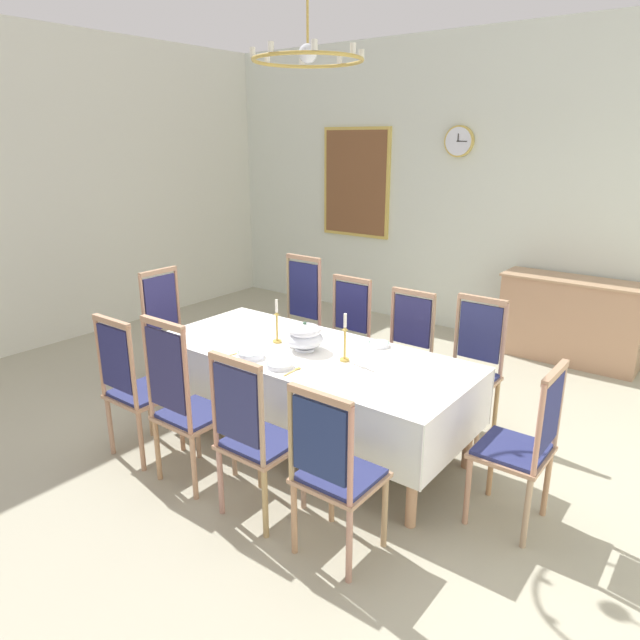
% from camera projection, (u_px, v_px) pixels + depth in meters
% --- Properties ---
extents(ground, '(7.64, 6.63, 0.04)m').
position_uv_depth(ground, '(312.00, 443.00, 4.54)').
color(ground, '#A9A48C').
extents(back_wall, '(7.64, 0.08, 3.46)m').
position_uv_depth(back_wall, '(492.00, 190.00, 6.56)').
color(back_wall, silver).
rests_on(back_wall, ground).
extents(left_wall, '(0.08, 6.63, 3.46)m').
position_uv_depth(left_wall, '(34.00, 192.00, 6.25)').
color(left_wall, silver).
rests_on(left_wall, ground).
extents(dining_table, '(2.45, 1.03, 0.77)m').
position_uv_depth(dining_table, '(310.00, 361.00, 4.31)').
color(dining_table, tan).
rests_on(dining_table, ground).
extents(tablecloth, '(2.47, 1.05, 0.43)m').
position_uv_depth(tablecloth, '(310.00, 366.00, 4.32)').
color(tablecloth, white).
rests_on(tablecloth, dining_table).
extents(chair_south_a, '(0.44, 0.42, 1.11)m').
position_uv_depth(chair_south_a, '(134.00, 386.00, 4.17)').
color(chair_south_a, tan).
rests_on(chair_south_a, ground).
extents(chair_north_a, '(0.44, 0.42, 1.22)m').
position_uv_depth(chair_north_a, '(296.00, 320.00, 5.56)').
color(chair_north_a, tan).
rests_on(chair_north_a, ground).
extents(chair_south_b, '(0.44, 0.42, 1.21)m').
position_uv_depth(chair_south_b, '(184.00, 402.00, 3.82)').
color(chair_south_b, tan).
rests_on(chair_south_b, ground).
extents(chair_north_b, '(0.44, 0.42, 1.10)m').
position_uv_depth(chair_north_b, '(343.00, 336.00, 5.24)').
color(chair_north_b, tan).
rests_on(chair_north_b, ground).
extents(chair_south_c, '(0.44, 0.42, 1.11)m').
position_uv_depth(chair_south_c, '(253.00, 435.00, 3.47)').
color(chair_south_c, tan).
rests_on(chair_south_c, ground).
extents(chair_north_c, '(0.44, 0.42, 1.07)m').
position_uv_depth(chair_north_c, '(404.00, 351.00, 4.87)').
color(chair_north_c, tan).
rests_on(chair_north_c, ground).
extents(chair_south_d, '(0.44, 0.42, 1.07)m').
position_uv_depth(chair_south_d, '(334.00, 470.00, 3.13)').
color(chair_south_d, tan).
rests_on(chair_south_d, ground).
extents(chair_north_d, '(0.44, 0.42, 1.11)m').
position_uv_depth(chair_north_d, '(471.00, 366.00, 4.52)').
color(chair_north_d, tan).
rests_on(chair_north_d, ground).
extents(chair_head_west, '(0.42, 0.44, 1.16)m').
position_uv_depth(chair_head_west, '(171.00, 332.00, 5.28)').
color(chair_head_west, tan).
rests_on(chair_head_west, ground).
extents(chair_head_east, '(0.42, 0.44, 1.06)m').
position_uv_depth(chair_head_east, '(523.00, 443.00, 3.41)').
color(chair_head_east, tan).
rests_on(chair_head_east, ground).
extents(soup_tureen, '(0.28, 0.28, 0.22)m').
position_uv_depth(soup_tureen, '(305.00, 336.00, 4.28)').
color(soup_tureen, white).
rests_on(soup_tureen, tablecloth).
extents(candlestick_west, '(0.07, 0.07, 0.35)m').
position_uv_depth(candlestick_west, '(277.00, 325.00, 4.43)').
color(candlestick_west, gold).
rests_on(candlestick_west, tablecloth).
extents(candlestick_east, '(0.07, 0.07, 0.35)m').
position_uv_depth(candlestick_east, '(345.00, 342.00, 4.05)').
color(candlestick_east, gold).
rests_on(candlestick_east, tablecloth).
extents(bowl_near_left, '(0.20, 0.20, 0.04)m').
position_uv_depth(bowl_near_left, '(251.00, 354.00, 4.15)').
color(bowl_near_left, white).
rests_on(bowl_near_left, tablecloth).
extents(bowl_near_right, '(0.19, 0.19, 0.04)m').
position_uv_depth(bowl_near_right, '(280.00, 365.00, 3.97)').
color(bowl_near_right, white).
rests_on(bowl_near_right, tablecloth).
extents(bowl_far_left, '(0.16, 0.16, 0.03)m').
position_uv_depth(bowl_far_left, '(379.00, 344.00, 4.38)').
color(bowl_far_left, white).
rests_on(bowl_far_left, tablecloth).
extents(spoon_primary, '(0.06, 0.17, 0.01)m').
position_uv_depth(spoon_primary, '(242.00, 352.00, 4.25)').
color(spoon_primary, gold).
rests_on(spoon_primary, tablecloth).
extents(spoon_secondary, '(0.03, 0.18, 0.01)m').
position_uv_depth(spoon_secondary, '(296.00, 370.00, 3.93)').
color(spoon_secondary, gold).
rests_on(spoon_secondary, tablecloth).
extents(sideboard, '(1.44, 0.48, 0.90)m').
position_uv_depth(sideboard, '(570.00, 320.00, 6.07)').
color(sideboard, tan).
rests_on(sideboard, ground).
extents(mounted_clock, '(0.35, 0.06, 0.35)m').
position_uv_depth(mounted_clock, '(459.00, 141.00, 6.58)').
color(mounted_clock, '#D1B251').
extents(framed_painting, '(1.02, 0.05, 1.41)m').
position_uv_depth(framed_painting, '(356.00, 183.00, 7.57)').
color(framed_painting, '#D1B251').
extents(chandelier, '(0.74, 0.74, 0.66)m').
position_uv_depth(chandelier, '(308.00, 59.00, 3.68)').
color(chandelier, gold).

